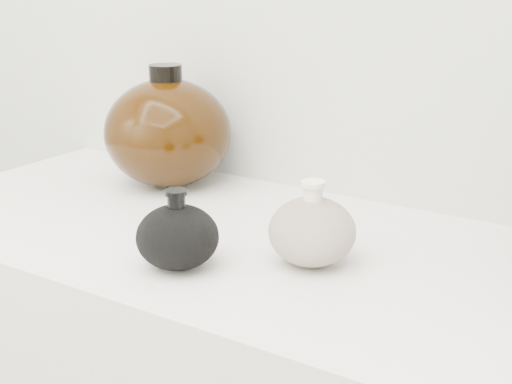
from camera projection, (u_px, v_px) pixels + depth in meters
The scene contains 3 objects.
black_gourd_vase at pixel (178, 236), 0.91m from camera, with size 0.14×0.14×0.10m.
cream_gourd_vase at pixel (312, 231), 0.92m from camera, with size 0.13×0.13×0.11m.
left_round_pot at pixel (168, 132), 1.23m from camera, with size 0.24×0.24×0.21m.
Camera 1 is at (0.50, 0.16, 1.27)m, focal length 50.00 mm.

